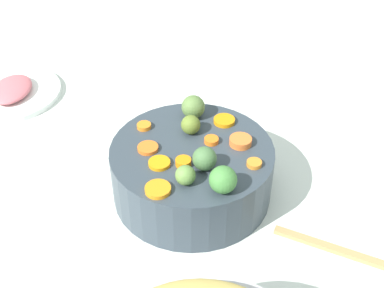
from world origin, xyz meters
TOP-DOWN VIEW (x-y plane):
  - tabletop at (0.00, 0.00)m, footprint 2.40×2.40m
  - serving_bowl_carrots at (0.02, -0.00)m, footprint 0.27×0.27m
  - carrot_slice_0 at (0.00, -0.03)m, footprint 0.03×0.03m
  - carrot_slice_1 at (0.05, 0.06)m, footprint 0.05×0.05m
  - carrot_slice_2 at (0.03, 0.11)m, footprint 0.05×0.05m
  - carrot_slice_3 at (0.00, -0.09)m, footprint 0.05×0.05m
  - carrot_slice_4 at (0.12, -0.02)m, footprint 0.03×0.03m
  - carrot_slice_5 at (-0.05, -0.04)m, footprint 0.04×0.04m
  - carrot_slice_6 at (0.09, 0.03)m, footprint 0.05×0.05m
  - carrot_slice_7 at (0.02, 0.04)m, footprint 0.03×0.03m
  - carrot_slice_8 at (-0.08, -0.00)m, footprint 0.03×0.03m
  - brussels_sprout_0 at (-0.06, 0.07)m, footprint 0.04×0.04m
  - brussels_sprout_1 at (0.06, -0.09)m, footprint 0.04×0.04m
  - brussels_sprout_2 at (0.04, -0.04)m, footprint 0.03×0.03m
  - brussels_sprout_3 at (0.00, 0.08)m, footprint 0.03×0.03m
  - brussels_sprout_4 at (-0.01, 0.04)m, footprint 0.04×0.04m
  - ham_plate at (0.54, -0.13)m, footprint 0.24×0.24m
  - ham_slice_main at (0.52, -0.13)m, footprint 0.13×0.15m

SIDE VIEW (x-z plane):
  - tabletop at x=0.00m, z-range 0.00..0.02m
  - ham_plate at x=0.54m, z-range 0.02..0.03m
  - ham_slice_main at x=0.52m, z-range 0.03..0.05m
  - serving_bowl_carrots at x=0.02m, z-range 0.02..0.12m
  - carrot_slice_1 at x=0.05m, z-range 0.12..0.12m
  - carrot_slice_6 at x=0.09m, z-range 0.12..0.12m
  - carrot_slice_2 at x=0.03m, z-range 0.12..0.13m
  - carrot_slice_3 at x=0.00m, z-range 0.12..0.13m
  - carrot_slice_8 at x=-0.08m, z-range 0.12..0.13m
  - carrot_slice_4 at x=0.12m, z-range 0.12..0.13m
  - carrot_slice_0 at x=0.00m, z-range 0.12..0.13m
  - carrot_slice_7 at x=0.02m, z-range 0.12..0.13m
  - carrot_slice_5 at x=-0.05m, z-range 0.12..0.13m
  - brussels_sprout_3 at x=0.00m, z-range 0.12..0.15m
  - brussels_sprout_2 at x=0.04m, z-range 0.12..0.15m
  - brussels_sprout_4 at x=-0.01m, z-range 0.12..0.16m
  - brussels_sprout_1 at x=0.06m, z-range 0.12..0.16m
  - brussels_sprout_0 at x=-0.06m, z-range 0.12..0.16m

